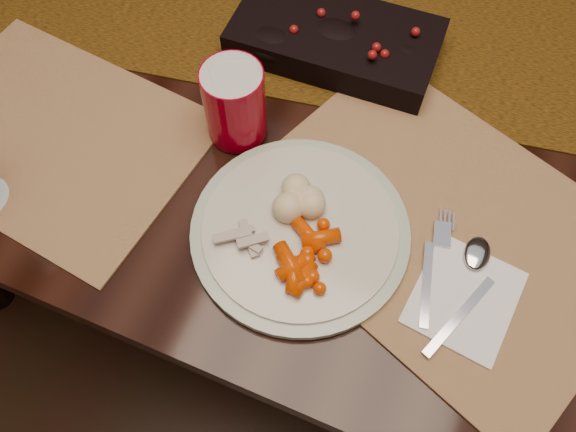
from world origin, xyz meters
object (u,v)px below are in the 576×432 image
at_px(baby_carrots, 312,255).
at_px(napkin, 464,298).
at_px(placemat_main, 440,223).
at_px(centerpiece, 336,35).
at_px(dinner_plate, 300,230).
at_px(turkey_shreds, 241,238).
at_px(dining_table, 359,201).
at_px(red_cup, 235,104).
at_px(mashed_potatoes, 297,199).

bearing_deg(baby_carrots, napkin, 8.42).
bearing_deg(baby_carrots, placemat_main, 41.49).
distance_m(centerpiece, napkin, 0.44).
bearing_deg(placemat_main, dinner_plate, -130.99).
relative_size(placemat_main, turkey_shreds, 7.29).
height_order(dining_table, centerpiece, centerpiece).
bearing_deg(placemat_main, dining_table, 145.48).
height_order(dinner_plate, baby_carrots, baby_carrots).
xyz_separation_m(placemat_main, turkey_shreds, (-0.23, -0.13, 0.02)).
xyz_separation_m(baby_carrots, napkin, (0.19, 0.03, -0.02)).
bearing_deg(dining_table, turkey_shreds, -104.10).
relative_size(dining_table, turkey_shreds, 27.03).
bearing_deg(baby_carrots, red_cup, 138.63).
bearing_deg(red_cup, centerpiece, 69.56).
bearing_deg(centerpiece, dinner_plate, -77.47).
bearing_deg(napkin, dinner_plate, -174.36).
xyz_separation_m(centerpiece, dinner_plate, (0.07, -0.32, -0.02)).
bearing_deg(baby_carrots, mashed_potatoes, 126.48).
distance_m(placemat_main, napkin, 0.11).
height_order(placemat_main, red_cup, red_cup).
xyz_separation_m(dining_table, baby_carrots, (0.01, -0.33, 0.40)).
bearing_deg(turkey_shreds, dinner_plate, 36.21).
xyz_separation_m(dining_table, centerpiece, (-0.09, 0.02, 0.41)).
bearing_deg(dinner_plate, dining_table, 85.43).
xyz_separation_m(baby_carrots, red_cup, (-0.17, 0.15, 0.03)).
xyz_separation_m(dining_table, mashed_potatoes, (-0.04, -0.27, 0.41)).
bearing_deg(centerpiece, red_cup, -110.44).
relative_size(placemat_main, baby_carrots, 4.99).
bearing_deg(baby_carrots, dinner_plate, 131.14).
bearing_deg(placemat_main, napkin, -37.28).
height_order(placemat_main, napkin, napkin).
bearing_deg(centerpiece, baby_carrots, -74.12).
relative_size(turkey_shreds, red_cup, 0.58).
height_order(placemat_main, dinner_plate, dinner_plate).
relative_size(dinner_plate, baby_carrots, 2.92).
bearing_deg(turkey_shreds, mashed_potatoes, 57.69).
distance_m(placemat_main, red_cup, 0.32).
bearing_deg(mashed_potatoes, placemat_main, 17.86).
height_order(turkey_shreds, red_cup, red_cup).
distance_m(placemat_main, baby_carrots, 0.18).
bearing_deg(red_cup, baby_carrots, -41.37).
height_order(baby_carrots, red_cup, red_cup).
relative_size(centerpiece, mashed_potatoes, 4.27).
bearing_deg(dinner_plate, napkin, -1.46).
distance_m(placemat_main, turkey_shreds, 0.26).
relative_size(dining_table, placemat_main, 3.71).
distance_m(centerpiece, mashed_potatoes, 0.30).
height_order(dinner_plate, mashed_potatoes, mashed_potatoes).
bearing_deg(dinner_plate, centerpiece, 102.53).
relative_size(centerpiece, baby_carrots, 3.20).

